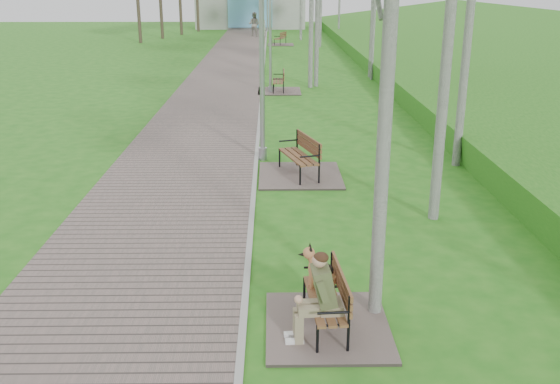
{
  "coord_description": "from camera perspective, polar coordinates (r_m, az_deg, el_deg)",
  "views": [
    {
      "loc": [
        0.38,
        -10.03,
        4.3
      ],
      "look_at": [
        0.52,
        -0.29,
        0.98
      ],
      "focal_mm": 40.0,
      "sensor_mm": 36.0,
      "label": 1
    }
  ],
  "objects": [
    {
      "name": "bench_second",
      "position": [
        14.36,
        1.72,
        2.28
      ],
      "size": [
        1.89,
        2.1,
        1.16
      ],
      "color": "#665953",
      "rests_on": "ground"
    },
    {
      "name": "lamp_post_far",
      "position": [
        56.72,
        -1.17,
        17.16
      ],
      "size": [
        0.22,
        0.22,
        5.69
      ],
      "color": "#96999E",
      "rests_on": "ground"
    },
    {
      "name": "lamp_post_near",
      "position": [
        15.26,
        -1.66,
        12.17
      ],
      "size": [
        0.21,
        0.21,
        5.43
      ],
      "color": "#96999E",
      "rests_on": "ground"
    },
    {
      "name": "kerb",
      "position": [
        31.83,
        -1.52,
        11.1
      ],
      "size": [
        0.1,
        67.0,
        0.05
      ],
      "primitive_type": "cube",
      "color": "#999993",
      "rests_on": "ground"
    },
    {
      "name": "lamp_post_second",
      "position": [
        25.06,
        -0.9,
        14.03
      ],
      "size": [
        0.18,
        0.18,
        4.73
      ],
      "color": "#96999E",
      "rests_on": "ground"
    },
    {
      "name": "pedestrian_far",
      "position": [
        51.36,
        -2.38,
        15.06
      ],
      "size": [
        1.1,
        0.98,
        1.89
      ],
      "primitive_type": "imported",
      "rotation": [
        0.0,
        0.0,
        2.81
      ],
      "color": "gray",
      "rests_on": "ground"
    },
    {
      "name": "walkway",
      "position": [
        31.9,
        -4.72,
        11.05
      ],
      "size": [
        3.5,
        67.0,
        0.04
      ],
      "primitive_type": "cube",
      "color": "#665953",
      "rests_on": "ground"
    },
    {
      "name": "bench_third",
      "position": [
        25.59,
        -0.13,
        9.59
      ],
      "size": [
        1.72,
        1.91,
        1.05
      ],
      "color": "#665953",
      "rests_on": "ground"
    },
    {
      "name": "bench_main",
      "position": [
        8.12,
        3.83,
        -10.06
      ],
      "size": [
        1.6,
        1.78,
        1.4
      ],
      "color": "#665953",
      "rests_on": "ground"
    },
    {
      "name": "embankment",
      "position": [
        32.49,
        20.48,
        10.05
      ],
      "size": [
        14.0,
        70.0,
        1.6
      ],
      "primitive_type": "cube",
      "color": "#478E27",
      "rests_on": "ground"
    },
    {
      "name": "bench_far",
      "position": [
        44.65,
        0.02,
        13.56
      ],
      "size": [
        1.79,
        1.98,
        1.1
      ],
      "color": "#665953",
      "rests_on": "ground"
    },
    {
      "name": "ground",
      "position": [
        10.92,
        -2.76,
        -4.39
      ],
      "size": [
        120.0,
        120.0,
        0.0
      ],
      "primitive_type": "plane",
      "color": "#226917",
      "rests_on": "ground"
    },
    {
      "name": "pedestrian_near",
      "position": [
        51.69,
        -1.62,
        14.93
      ],
      "size": [
        0.65,
        0.5,
        1.58
      ],
      "primitive_type": "imported",
      "rotation": [
        0.0,
        0.0,
        3.37
      ],
      "color": "white",
      "rests_on": "ground"
    },
    {
      "name": "building_north",
      "position": [
        61.08,
        -2.68,
        16.64
      ],
      "size": [
        10.0,
        5.2,
        4.0
      ],
      "color": "#9E9E99",
      "rests_on": "ground"
    },
    {
      "name": "lamp_post_third",
      "position": [
        45.03,
        -0.87,
        16.84
      ],
      "size": [
        0.23,
        0.23,
        5.88
      ],
      "color": "#96999E",
      "rests_on": "ground"
    }
  ]
}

